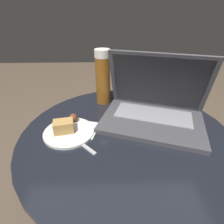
% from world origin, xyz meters
% --- Properties ---
extents(ground_plane, '(6.00, 6.00, 0.00)m').
position_xyz_m(ground_plane, '(0.00, 0.00, 0.00)').
color(ground_plane, brown).
extents(table, '(0.75, 0.75, 0.54)m').
position_xyz_m(table, '(0.00, 0.00, 0.43)').
color(table, '#9E9EA3').
rests_on(table, ground_plane).
extents(napkin, '(0.17, 0.13, 0.00)m').
position_xyz_m(napkin, '(-0.18, 0.03, 0.54)').
color(napkin, white).
rests_on(napkin, table).
extents(laptop, '(0.44, 0.36, 0.26)m').
position_xyz_m(laptop, '(0.11, 0.08, 0.59)').
color(laptop, '#47474C').
rests_on(laptop, table).
extents(beer_glass, '(0.07, 0.07, 0.24)m').
position_xyz_m(beer_glass, '(-0.08, 0.24, 0.66)').
color(beer_glass, brown).
rests_on(beer_glass, table).
extents(snack_plate, '(0.18, 0.18, 0.05)m').
position_xyz_m(snack_plate, '(-0.21, 0.00, 0.55)').
color(snack_plate, silver).
rests_on(snack_plate, table).
extents(fork, '(0.14, 0.15, 0.00)m').
position_xyz_m(fork, '(-0.18, -0.03, 0.54)').
color(fork, '#B2B2B7').
rests_on(fork, table).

